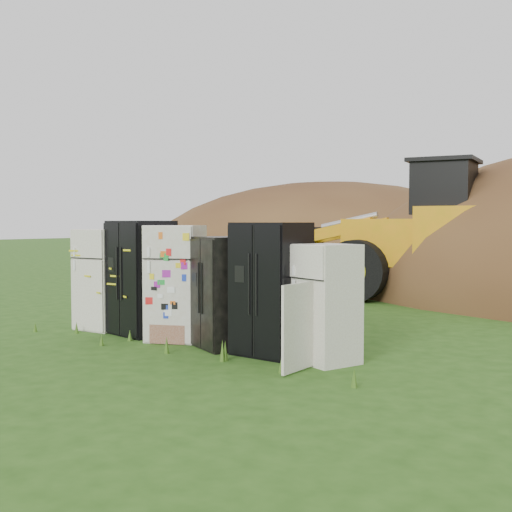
{
  "coord_description": "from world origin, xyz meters",
  "views": [
    {
      "loc": [
        6.74,
        -7.52,
        1.92
      ],
      "look_at": [
        -0.48,
        2.0,
        1.3
      ],
      "focal_mm": 45.0,
      "sensor_mm": 36.0,
      "label": 1
    }
  ],
  "objects_px": {
    "fridge_sticker": "(176,283)",
    "wheel_loader": "(408,230)",
    "fridge_black_side": "(141,278)",
    "fridge_open_door": "(327,304)",
    "fridge_black_right": "(271,289)",
    "fridge_dark_mid": "(223,292)",
    "fridge_leftmost": "(104,279)"
  },
  "relations": [
    {
      "from": "fridge_dark_mid",
      "to": "fridge_black_right",
      "type": "bearing_deg",
      "value": 25.29
    },
    {
      "from": "fridge_sticker",
      "to": "wheel_loader",
      "type": "distance_m",
      "value": 7.65
    },
    {
      "from": "fridge_black_right",
      "to": "fridge_open_door",
      "type": "bearing_deg",
      "value": 1.12
    },
    {
      "from": "fridge_sticker",
      "to": "fridge_dark_mid",
      "type": "distance_m",
      "value": 1.04
    },
    {
      "from": "fridge_leftmost",
      "to": "fridge_black_right",
      "type": "distance_m",
      "value": 3.72
    },
    {
      "from": "fridge_dark_mid",
      "to": "fridge_open_door",
      "type": "relative_size",
      "value": 1.05
    },
    {
      "from": "fridge_black_side",
      "to": "fridge_sticker",
      "type": "height_order",
      "value": "fridge_black_side"
    },
    {
      "from": "fridge_sticker",
      "to": "fridge_open_door",
      "type": "distance_m",
      "value": 2.85
    },
    {
      "from": "fridge_leftmost",
      "to": "wheel_loader",
      "type": "relative_size",
      "value": 0.25
    },
    {
      "from": "fridge_sticker",
      "to": "wheel_loader",
      "type": "relative_size",
      "value": 0.26
    },
    {
      "from": "fridge_leftmost",
      "to": "fridge_dark_mid",
      "type": "distance_m",
      "value": 2.83
    },
    {
      "from": "fridge_leftmost",
      "to": "fridge_sticker",
      "type": "distance_m",
      "value": 1.8
    },
    {
      "from": "fridge_black_side",
      "to": "fridge_black_right",
      "type": "bearing_deg",
      "value": 7.65
    },
    {
      "from": "fridge_leftmost",
      "to": "fridge_open_door",
      "type": "height_order",
      "value": "fridge_leftmost"
    },
    {
      "from": "fridge_open_door",
      "to": "wheel_loader",
      "type": "xyz_separation_m",
      "value": [
        -2.17,
        7.56,
        0.92
      ]
    },
    {
      "from": "fridge_leftmost",
      "to": "fridge_sticker",
      "type": "relative_size",
      "value": 0.96
    },
    {
      "from": "fridge_leftmost",
      "to": "fridge_black_side",
      "type": "xyz_separation_m",
      "value": [
        0.94,
        0.05,
        0.07
      ]
    },
    {
      "from": "fridge_black_right",
      "to": "fridge_dark_mid",
      "type": "bearing_deg",
      "value": -177.72
    },
    {
      "from": "fridge_open_door",
      "to": "wheel_loader",
      "type": "bearing_deg",
      "value": 125.12
    },
    {
      "from": "fridge_leftmost",
      "to": "wheel_loader",
      "type": "distance_m",
      "value": 8.02
    },
    {
      "from": "fridge_leftmost",
      "to": "wheel_loader",
      "type": "xyz_separation_m",
      "value": [
        2.48,
        7.58,
        0.83
      ]
    },
    {
      "from": "fridge_leftmost",
      "to": "fridge_black_side",
      "type": "height_order",
      "value": "fridge_black_side"
    },
    {
      "from": "fridge_black_side",
      "to": "fridge_open_door",
      "type": "height_order",
      "value": "fridge_black_side"
    },
    {
      "from": "fridge_black_right",
      "to": "fridge_open_door",
      "type": "height_order",
      "value": "fridge_black_right"
    },
    {
      "from": "fridge_black_side",
      "to": "fridge_open_door",
      "type": "relative_size",
      "value": 1.2
    },
    {
      "from": "fridge_sticker",
      "to": "fridge_open_door",
      "type": "bearing_deg",
      "value": -24.55
    },
    {
      "from": "fridge_leftmost",
      "to": "fridge_dark_mid",
      "type": "height_order",
      "value": "fridge_leftmost"
    },
    {
      "from": "fridge_black_side",
      "to": "fridge_sticker",
      "type": "bearing_deg",
      "value": 5.16
    },
    {
      "from": "fridge_sticker",
      "to": "fridge_open_door",
      "type": "relative_size",
      "value": 1.15
    },
    {
      "from": "fridge_open_door",
      "to": "wheel_loader",
      "type": "relative_size",
      "value": 0.23
    },
    {
      "from": "fridge_leftmost",
      "to": "fridge_dark_mid",
      "type": "xyz_separation_m",
      "value": [
        2.83,
        -0.02,
        -0.05
      ]
    },
    {
      "from": "fridge_black_side",
      "to": "fridge_black_right",
      "type": "xyz_separation_m",
      "value": [
        2.78,
        -0.04,
        -0.01
      ]
    }
  ]
}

